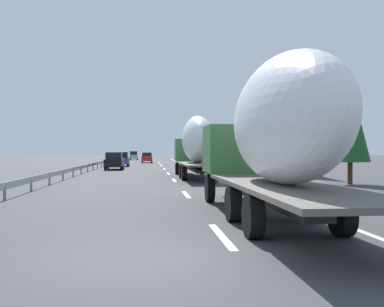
# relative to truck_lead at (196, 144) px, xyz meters

# --- Properties ---
(ground_plane) EXTENTS (260.00, 260.00, 0.00)m
(ground_plane) POSITION_rel_truck_lead_xyz_m (15.91, 3.60, -2.57)
(ground_plane) COLOR #38383A
(lane_stripe_0) EXTENTS (3.20, 0.20, 0.01)m
(lane_stripe_0) POSITION_rel_truck_lead_xyz_m (-22.09, 1.80, -2.57)
(lane_stripe_0) COLOR white
(lane_stripe_0) RESTS_ON ground_plane
(lane_stripe_1) EXTENTS (3.20, 0.20, 0.01)m
(lane_stripe_1) POSITION_rel_truck_lead_xyz_m (-12.15, 1.80, -2.57)
(lane_stripe_1) COLOR white
(lane_stripe_1) RESTS_ON ground_plane
(lane_stripe_2) EXTENTS (3.20, 0.20, 0.01)m
(lane_stripe_2) POSITION_rel_truck_lead_xyz_m (-2.41, 1.80, -2.57)
(lane_stripe_2) COLOR white
(lane_stripe_2) RESTS_ON ground_plane
(lane_stripe_3) EXTENTS (3.20, 0.20, 0.01)m
(lane_stripe_3) POSITION_rel_truck_lead_xyz_m (6.47, 1.80, -2.57)
(lane_stripe_3) COLOR white
(lane_stripe_3) RESTS_ON ground_plane
(lane_stripe_4) EXTENTS (3.20, 0.20, 0.01)m
(lane_stripe_4) POSITION_rel_truck_lead_xyz_m (16.45, 1.80, -2.57)
(lane_stripe_4) COLOR white
(lane_stripe_4) RESTS_ON ground_plane
(lane_stripe_5) EXTENTS (3.20, 0.20, 0.01)m
(lane_stripe_5) POSITION_rel_truck_lead_xyz_m (26.54, 1.80, -2.57)
(lane_stripe_5) COLOR white
(lane_stripe_5) RESTS_ON ground_plane
(lane_stripe_6) EXTENTS (3.20, 0.20, 0.01)m
(lane_stripe_6) POSITION_rel_truck_lead_xyz_m (34.33, 1.80, -2.57)
(lane_stripe_6) COLOR white
(lane_stripe_6) RESTS_ON ground_plane
(lane_stripe_7) EXTENTS (3.20, 0.20, 0.01)m
(lane_stripe_7) POSITION_rel_truck_lead_xyz_m (44.03, 1.80, -2.57)
(lane_stripe_7) COLOR white
(lane_stripe_7) RESTS_ON ground_plane
(edge_line_right) EXTENTS (110.00, 0.20, 0.01)m
(edge_line_right) POSITION_rel_truck_lead_xyz_m (20.91, -1.90, -2.57)
(edge_line_right) COLOR white
(edge_line_right) RESTS_ON ground_plane
(truck_lead) EXTENTS (14.29, 2.55, 4.63)m
(truck_lead) POSITION_rel_truck_lead_xyz_m (0.00, 0.00, 0.00)
(truck_lead) COLOR #387038
(truck_lead) RESTS_ON ground_plane
(truck_trailing) EXTENTS (13.46, 2.55, 4.61)m
(truck_trailing) POSITION_rel_truck_lead_xyz_m (-20.21, 0.00, 0.02)
(truck_trailing) COLOR #387038
(truck_trailing) RESTS_ON ground_plane
(car_red_compact) EXTENTS (4.47, 1.85, 1.77)m
(car_red_compact) POSITION_rel_truck_lead_xyz_m (41.67, 3.88, -1.67)
(car_red_compact) COLOR red
(car_red_compact) RESTS_ON ground_plane
(car_silver_hatch) EXTENTS (4.09, 1.80, 1.95)m
(car_silver_hatch) POSITION_rel_truck_lead_xyz_m (64.98, 6.93, -1.60)
(car_silver_hatch) COLOR #ADB2B7
(car_silver_hatch) RESTS_ON ground_plane
(car_black_suv) EXTENTS (4.73, 1.92, 1.91)m
(car_black_suv) POSITION_rel_truck_lead_xyz_m (15.37, 7.35, -1.61)
(car_black_suv) COLOR black
(car_black_suv) RESTS_ON ground_plane
(car_blue_sedan) EXTENTS (4.15, 1.84, 1.90)m
(car_blue_sedan) POSITION_rel_truck_lead_xyz_m (25.40, 7.14, -1.62)
(car_blue_sedan) COLOR #28479E
(car_blue_sedan) RESTS_ON ground_plane
(road_sign) EXTENTS (0.10, 0.90, 2.93)m
(road_sign) POSITION_rel_truck_lead_xyz_m (16.70, -3.10, -0.53)
(road_sign) COLOR gray
(road_sign) RESTS_ON ground_plane
(tree_1) EXTENTS (3.59, 3.59, 5.31)m
(tree_1) POSITION_rel_truck_lead_xyz_m (11.29, -6.14, 0.71)
(tree_1) COLOR #472D19
(tree_1) RESTS_ON ground_plane
(tree_2) EXTENTS (2.60, 2.60, 5.68)m
(tree_2) POSITION_rel_truck_lead_xyz_m (23.87, -6.23, 1.13)
(tree_2) COLOR #472D19
(tree_2) RESTS_ON ground_plane
(tree_3) EXTENTS (3.53, 3.53, 7.29)m
(tree_3) POSITION_rel_truck_lead_xyz_m (52.86, -5.97, 1.92)
(tree_3) COLOR #472D19
(tree_3) RESTS_ON ground_plane
(tree_4) EXTENTS (3.20, 3.20, 7.23)m
(tree_4) POSITION_rel_truck_lead_xyz_m (2.55, -8.51, 1.89)
(tree_4) COLOR #472D19
(tree_4) RESTS_ON ground_plane
(tree_5) EXTENTS (2.41, 2.41, 6.49)m
(tree_5) POSITION_rel_truck_lead_xyz_m (-6.98, -8.90, 1.36)
(tree_5) COLOR #472D19
(tree_5) RESTS_ON ground_plane
(guardrail_median) EXTENTS (94.00, 0.10, 0.76)m
(guardrail_median) POSITION_rel_truck_lead_xyz_m (18.91, 9.60, -1.99)
(guardrail_median) COLOR #9EA0A5
(guardrail_median) RESTS_ON ground_plane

